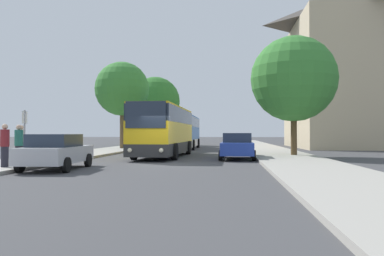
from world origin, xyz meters
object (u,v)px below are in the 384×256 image
(bus_front, at_px, (164,130))
(pedestrian_waiting_near, at_px, (19,145))
(bus_middle, at_px, (184,132))
(pedestrian_waiting_far, at_px, (5,145))
(parked_car_right_near, at_px, (237,146))
(tree_right_near, at_px, (294,79))
(bus_stop_sign, at_px, (24,130))
(tree_left_far, at_px, (155,102))
(tree_left_near, at_px, (122,89))
(pedestrian_walking_back, at_px, (21,141))
(parked_car_left_curb, at_px, (56,151))

(bus_front, distance_m, pedestrian_waiting_near, 10.23)
(bus_middle, xyz_separation_m, pedestrian_waiting_far, (-4.77, -23.09, -0.70))
(bus_front, xyz_separation_m, pedestrian_waiting_near, (-5.06, -8.86, -0.71))
(parked_car_right_near, distance_m, tree_right_near, 6.23)
(parked_car_right_near, relative_size, bus_stop_sign, 1.86)
(parked_car_right_near, bearing_deg, pedestrian_waiting_far, 40.70)
(pedestrian_waiting_near, relative_size, tree_left_far, 0.20)
(bus_middle, xyz_separation_m, parked_car_right_near, (5.08, -15.07, -0.95))
(bus_front, distance_m, tree_left_near, 12.48)
(pedestrian_walking_back, bearing_deg, parked_car_right_near, -141.44)
(tree_right_near, bearing_deg, bus_stop_sign, -149.93)
(bus_stop_sign, bearing_deg, parked_car_right_near, 29.30)
(pedestrian_waiting_far, distance_m, tree_left_near, 20.73)
(bus_middle, bearing_deg, bus_stop_sign, -104.35)
(parked_car_right_near, distance_m, pedestrian_walking_back, 12.50)
(bus_front, distance_m, pedestrian_walking_back, 8.76)
(bus_front, xyz_separation_m, bus_middle, (-0.28, 13.16, -0.01))
(pedestrian_waiting_far, relative_size, tree_left_far, 0.20)
(pedestrian_walking_back, bearing_deg, tree_left_far, -67.98)
(tree_left_far, bearing_deg, bus_stop_sign, -90.00)
(tree_left_far, distance_m, tree_right_near, 27.96)
(bus_middle, bearing_deg, tree_left_far, 114.07)
(pedestrian_walking_back, distance_m, tree_left_far, 29.74)
(bus_front, distance_m, pedestrian_waiting_far, 11.17)
(bus_middle, xyz_separation_m, tree_right_near, (8.86, -12.70, 3.40))
(pedestrian_walking_back, xyz_separation_m, tree_left_near, (1.49, 14.91, 4.73))
(tree_left_near, distance_m, tree_right_near, 17.46)
(pedestrian_walking_back, bearing_deg, parked_car_left_curb, 158.59)
(tree_left_near, bearing_deg, parked_car_right_near, -48.62)
(pedestrian_waiting_far, distance_m, pedestrian_walking_back, 5.74)
(pedestrian_waiting_near, bearing_deg, pedestrian_walking_back, -124.85)
(tree_left_far, xyz_separation_m, tree_right_near, (14.06, -24.15, -0.69))
(bus_stop_sign, height_order, tree_left_near, tree_left_near)
(parked_car_left_curb, bearing_deg, tree_left_near, 94.94)
(bus_front, relative_size, tree_left_near, 1.26)
(bus_front, bearing_deg, bus_middle, 92.68)
(bus_stop_sign, height_order, tree_right_near, tree_right_near)
(tree_left_far, bearing_deg, parked_car_right_near, -68.81)
(bus_front, bearing_deg, tree_left_near, 121.38)
(parked_car_left_curb, distance_m, pedestrian_waiting_far, 2.07)
(parked_car_right_near, bearing_deg, pedestrian_walking_back, 14.38)
(pedestrian_walking_back, bearing_deg, bus_stop_sign, 148.08)
(bus_stop_sign, bearing_deg, bus_front, 54.50)
(bus_stop_sign, xyz_separation_m, pedestrian_walking_back, (-1.90, 3.00, -0.62))
(bus_middle, xyz_separation_m, pedestrian_waiting_near, (-4.79, -22.02, -0.70))
(pedestrian_waiting_near, distance_m, tree_right_near, 17.03)
(bus_stop_sign, height_order, pedestrian_walking_back, bus_stop_sign)
(pedestrian_waiting_far, bearing_deg, tree_left_far, -78.60)
(parked_car_left_curb, bearing_deg, pedestrian_waiting_near, 165.01)
(bus_middle, bearing_deg, parked_car_right_near, -71.70)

